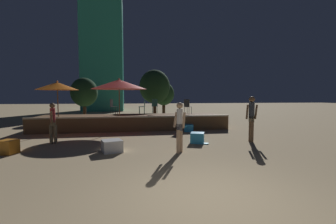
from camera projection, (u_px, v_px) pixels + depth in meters
The scene contains 20 objects.
ground_plane at pixel (208, 200), 4.10m from camera, with size 120.00×120.00×0.00m, color tan.
wooden_deck at pixel (133, 122), 13.50m from camera, with size 10.87×2.97×0.84m.
patio_umbrella_0 at pixel (119, 84), 12.07m from camera, with size 2.96×2.96×2.89m.
patio_umbrella_1 at pixel (57, 86), 11.44m from camera, with size 2.06×2.06×2.71m.
cube_seat_0 at pixel (197, 138), 9.17m from camera, with size 0.69×0.69×0.42m.
cube_seat_1 at pixel (112, 146), 7.69m from camera, with size 0.79×0.79×0.41m.
cube_seat_2 at pixel (8, 147), 7.39m from camera, with size 0.58×0.58×0.46m.
cube_seat_3 at pixel (188, 128), 12.21m from camera, with size 0.55×0.55×0.39m.
person_0 at pixel (252, 116), 9.36m from camera, with size 0.51×0.31×1.90m.
person_1 at pixel (53, 122), 8.96m from camera, with size 0.29×0.51×1.64m.
person_2 at pixel (180, 126), 7.53m from camera, with size 0.41×0.38×1.70m.
bistro_chair_0 at pixel (155, 105), 14.17m from camera, with size 0.40×0.41×0.90m.
bistro_chair_1 at pixel (113, 105), 13.56m from camera, with size 0.44×0.43×0.90m.
bistro_chair_2 at pixel (143, 105), 13.66m from camera, with size 0.40×0.40×0.90m.
bistro_chair_3 at pixel (187, 105), 13.26m from camera, with size 0.48×0.48×0.90m.
frisbee_disc at pixel (206, 144), 8.95m from camera, with size 0.23×0.23×0.03m.
background_tree_0 at pixel (84, 92), 18.97m from camera, with size 2.22×2.22×3.49m.
background_tree_1 at pixel (164, 94), 20.44m from camera, with size 1.91×1.91×3.21m.
background_tree_2 at pixel (155, 87), 19.18m from camera, with size 2.61×2.61×4.18m.
distant_building at pixel (103, 55), 30.27m from camera, with size 5.25×4.88×14.94m.
Camera 1 is at (-1.39, -3.81, 1.88)m, focal length 24.00 mm.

